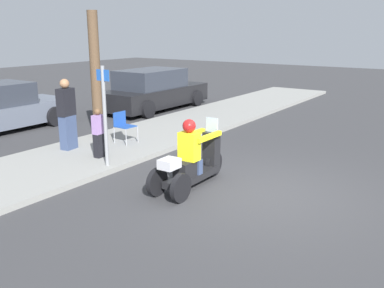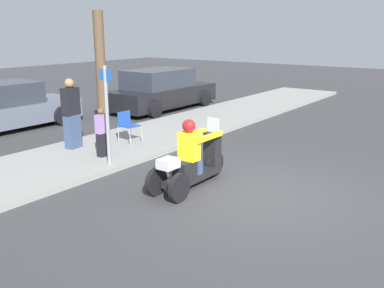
{
  "view_description": "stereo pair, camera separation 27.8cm",
  "coord_description": "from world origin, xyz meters",
  "px_view_note": "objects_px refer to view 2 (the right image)",
  "views": [
    {
      "loc": [
        -7.14,
        -3.26,
        3.05
      ],
      "look_at": [
        -0.48,
        1.31,
        0.89
      ],
      "focal_mm": 40.0,
      "sensor_mm": 36.0,
      "label": 1
    },
    {
      "loc": [
        -6.98,
        -3.49,
        3.05
      ],
      "look_at": [
        -0.48,
        1.31,
        0.89
      ],
      "focal_mm": 40.0,
      "sensor_mm": 36.0,
      "label": 2
    }
  ],
  "objects_px": {
    "spectator_near_curb": "(71,115)",
    "tree_trunk": "(101,75)",
    "parked_car_lot_right": "(161,90)",
    "spectator_by_tree": "(102,133)",
    "folding_chair_curbside": "(127,123)",
    "motorcycle_trike": "(192,163)",
    "street_sign": "(107,112)"
  },
  "relations": [
    {
      "from": "spectator_by_tree",
      "to": "folding_chair_curbside",
      "type": "xyz_separation_m",
      "value": [
        1.34,
        0.49,
        -0.06
      ]
    },
    {
      "from": "spectator_near_curb",
      "to": "folding_chair_curbside",
      "type": "xyz_separation_m",
      "value": [
        1.27,
        -0.68,
        -0.35
      ]
    },
    {
      "from": "tree_trunk",
      "to": "spectator_near_curb",
      "type": "bearing_deg",
      "value": -164.87
    },
    {
      "from": "spectator_near_curb",
      "to": "parked_car_lot_right",
      "type": "height_order",
      "value": "spectator_near_curb"
    },
    {
      "from": "spectator_by_tree",
      "to": "parked_car_lot_right",
      "type": "height_order",
      "value": "parked_car_lot_right"
    },
    {
      "from": "folding_chair_curbside",
      "to": "tree_trunk",
      "type": "distance_m",
      "value": 1.61
    },
    {
      "from": "motorcycle_trike",
      "to": "folding_chair_curbside",
      "type": "distance_m",
      "value": 3.58
    },
    {
      "from": "spectator_by_tree",
      "to": "street_sign",
      "type": "distance_m",
      "value": 0.96
    },
    {
      "from": "folding_chair_curbside",
      "to": "tree_trunk",
      "type": "xyz_separation_m",
      "value": [
        0.11,
        1.06,
        1.21
      ]
    },
    {
      "from": "spectator_by_tree",
      "to": "folding_chair_curbside",
      "type": "height_order",
      "value": "spectator_by_tree"
    },
    {
      "from": "spectator_by_tree",
      "to": "parked_car_lot_right",
      "type": "distance_m",
      "value": 7.0
    },
    {
      "from": "parked_car_lot_right",
      "to": "street_sign",
      "type": "height_order",
      "value": "street_sign"
    },
    {
      "from": "folding_chair_curbside",
      "to": "tree_trunk",
      "type": "height_order",
      "value": "tree_trunk"
    },
    {
      "from": "parked_car_lot_right",
      "to": "street_sign",
      "type": "xyz_separation_m",
      "value": [
        -6.5,
        -4.0,
        0.58
      ]
    },
    {
      "from": "motorcycle_trike",
      "to": "street_sign",
      "type": "bearing_deg",
      "value": 95.8
    },
    {
      "from": "spectator_by_tree",
      "to": "street_sign",
      "type": "bearing_deg",
      "value": -120.54
    },
    {
      "from": "spectator_by_tree",
      "to": "street_sign",
      "type": "height_order",
      "value": "street_sign"
    },
    {
      "from": "spectator_near_curb",
      "to": "motorcycle_trike",
      "type": "bearing_deg",
      "value": -93.15
    },
    {
      "from": "folding_chair_curbside",
      "to": "tree_trunk",
      "type": "relative_size",
      "value": 0.24
    },
    {
      "from": "motorcycle_trike",
      "to": "parked_car_lot_right",
      "type": "height_order",
      "value": "parked_car_lot_right"
    },
    {
      "from": "motorcycle_trike",
      "to": "folding_chair_curbside",
      "type": "xyz_separation_m",
      "value": [
        1.49,
        3.25,
        0.12
      ]
    },
    {
      "from": "spectator_near_curb",
      "to": "tree_trunk",
      "type": "bearing_deg",
      "value": 15.13
    },
    {
      "from": "motorcycle_trike",
      "to": "spectator_by_tree",
      "type": "bearing_deg",
      "value": 86.94
    },
    {
      "from": "spectator_by_tree",
      "to": "tree_trunk",
      "type": "relative_size",
      "value": 0.34
    },
    {
      "from": "spectator_by_tree",
      "to": "spectator_near_curb",
      "type": "bearing_deg",
      "value": 86.63
    },
    {
      "from": "parked_car_lot_right",
      "to": "folding_chair_curbside",
      "type": "bearing_deg",
      "value": -148.94
    },
    {
      "from": "spectator_by_tree",
      "to": "spectator_near_curb",
      "type": "distance_m",
      "value": 1.21
    },
    {
      "from": "street_sign",
      "to": "spectator_near_curb",
      "type": "bearing_deg",
      "value": 76.39
    },
    {
      "from": "parked_car_lot_right",
      "to": "motorcycle_trike",
      "type": "bearing_deg",
      "value": -135.64
    },
    {
      "from": "motorcycle_trike",
      "to": "tree_trunk",
      "type": "bearing_deg",
      "value": 69.7
    },
    {
      "from": "street_sign",
      "to": "spectator_by_tree",
      "type": "bearing_deg",
      "value": 59.46
    },
    {
      "from": "motorcycle_trike",
      "to": "spectator_near_curb",
      "type": "height_order",
      "value": "spectator_near_curb"
    }
  ]
}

